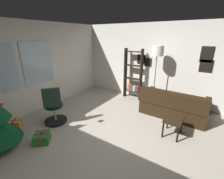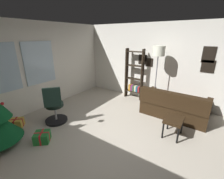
# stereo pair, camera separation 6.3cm
# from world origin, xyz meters

# --- Properties ---
(ground_plane) EXTENTS (5.16, 5.79, 0.10)m
(ground_plane) POSITION_xyz_m (0.00, 0.00, -0.05)
(ground_plane) COLOR #B1A898
(wall_back_with_windows) EXTENTS (5.16, 0.12, 2.54)m
(wall_back_with_windows) POSITION_xyz_m (-0.02, 2.94, 1.28)
(wall_back_with_windows) COLOR silver
(wall_back_with_windows) RESTS_ON ground_plane
(wall_right_with_frames) EXTENTS (0.12, 5.79, 2.54)m
(wall_right_with_frames) POSITION_xyz_m (2.63, -0.00, 1.27)
(wall_right_with_frames) COLOR silver
(wall_right_with_frames) RESTS_ON ground_plane
(couch) EXTENTS (1.52, 1.74, 0.78)m
(couch) POSITION_xyz_m (1.94, -0.68, 0.28)
(couch) COLOR black
(couch) RESTS_ON ground_plane
(footstool) EXTENTS (0.47, 0.37, 0.43)m
(footstool) POSITION_xyz_m (0.85, -0.81, 0.37)
(footstool) COLOR black
(footstool) RESTS_ON ground_plane
(gift_box_green) EXTENTS (0.41, 0.41, 0.22)m
(gift_box_green) POSITION_xyz_m (-0.93, 1.41, 0.11)
(gift_box_green) COLOR #1E722D
(gift_box_green) RESTS_ON ground_plane
(gift_box_gold) EXTENTS (0.40, 0.40, 0.21)m
(gift_box_gold) POSITION_xyz_m (-0.97, 2.46, 0.10)
(gift_box_gold) COLOR gold
(gift_box_gold) RESTS_ON ground_plane
(office_chair) EXTENTS (0.59, 0.59, 1.00)m
(office_chair) POSITION_xyz_m (-0.28, 1.82, 0.39)
(office_chair) COLOR black
(office_chair) RESTS_ON ground_plane
(bookshelf) EXTENTS (0.18, 0.64, 1.74)m
(bookshelf) POSITION_xyz_m (2.37, 0.93, 0.77)
(bookshelf) COLOR black
(bookshelf) RESTS_ON ground_plane
(floor_lamp) EXTENTS (0.36, 0.36, 1.87)m
(floor_lamp) POSITION_xyz_m (2.11, 0.08, 1.60)
(floor_lamp) COLOR slate
(floor_lamp) RESTS_ON ground_plane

